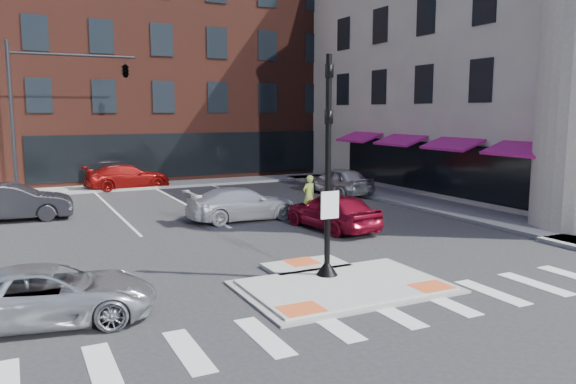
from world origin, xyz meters
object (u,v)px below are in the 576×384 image
silver_suv (49,295)px  bg_car_dark (12,202)px  cyclist (309,209)px  bg_car_red (128,177)px  white_pickup (242,204)px  red_sedan (332,211)px  bg_car_silver (338,181)px

silver_suv → bg_car_dark: size_ratio=0.95×
cyclist → bg_car_red: bearing=-83.8°
white_pickup → red_sedan: bearing=-145.5°
silver_suv → cyclist: bearing=-46.4°
white_pickup → silver_suv: bearing=136.8°
red_sedan → bg_car_red: 16.28m
white_pickup → bg_car_dark: bg_car_dark is taller
red_sedan → bg_car_red: (-4.99, 15.50, -0.03)m
silver_suv → white_pickup: bearing=-32.0°
silver_suv → bg_car_red: bearing=-4.8°
bg_car_silver → silver_suv: bearing=32.8°
white_pickup → bg_car_silver: 8.74m
red_sedan → cyclist: bearing=-71.4°
bg_car_red → bg_car_dark: bearing=137.0°
red_sedan → cyclist: cyclist is taller
cyclist → bg_car_silver: bearing=-140.0°
bg_car_dark → bg_car_silver: (16.30, 0.35, -0.02)m
bg_car_silver → cyclist: 8.85m
red_sedan → cyclist: 1.12m
bg_car_red → red_sedan: bearing=-167.1°
red_sedan → bg_car_red: size_ratio=0.88×
silver_suv → bg_car_silver: size_ratio=1.01×
white_pickup → cyclist: bearing=-142.2°
red_sedan → bg_car_silver: 9.36m
white_pickup → bg_car_red: bearing=10.7°
silver_suv → red_sedan: 12.03m
bg_car_silver → bg_car_red: (-10.05, 7.63, -0.05)m
bg_car_dark → bg_car_red: bearing=-31.7°
bg_car_silver → cyclist: cyclist is taller
bg_car_dark → bg_car_silver: 16.31m
bg_car_dark → bg_car_silver: bg_car_dark is taller
red_sedan → white_pickup: 4.16m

